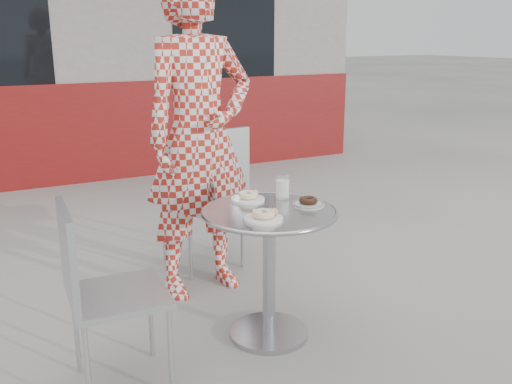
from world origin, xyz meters
name	(u,v)px	position (x,y,z in m)	size (l,w,h in m)	color
ground	(276,339)	(0.00, 0.00, 0.00)	(60.00, 60.00, 0.00)	#9D9B96
storefront	(60,32)	(0.00, 5.56, 1.49)	(6.02, 4.55, 3.00)	gray
bistro_table	(269,242)	(-0.01, 0.05, 0.50)	(0.65, 0.65, 0.66)	#BCBCC1
chair_far	(204,224)	(0.05, 1.04, 0.28)	(0.48, 0.48, 0.92)	#B0B2B8
chair_left	(118,331)	(-0.78, -0.02, 0.25)	(0.41, 0.41, 0.82)	#B0B2B8
seated_person	(199,136)	(-0.09, 0.73, 0.91)	(0.67, 0.44, 1.82)	#AA241A
plate_far	(248,197)	(-0.03, 0.25, 0.68)	(0.17, 0.17, 0.04)	white
plate_near	(264,216)	(-0.11, -0.07, 0.68)	(0.18, 0.18, 0.05)	white
plate_checker	(308,203)	(0.19, 0.03, 0.67)	(0.16, 0.16, 0.04)	white
milk_cup	(282,188)	(0.14, 0.19, 0.71)	(0.07, 0.07, 0.11)	white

